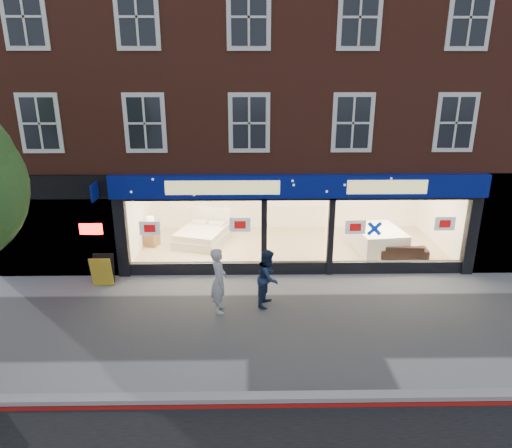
{
  "coord_description": "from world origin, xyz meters",
  "views": [
    {
      "loc": [
        -1.52,
        -10.4,
        6.23
      ],
      "look_at": [
        -1.31,
        2.5,
        1.89
      ],
      "focal_mm": 32.0,
      "sensor_mm": 36.0,
      "label": 1
    }
  ],
  "objects_px": {
    "display_bed": "(203,235)",
    "mattress_stack": "(377,239)",
    "sofa": "(402,250)",
    "a_board": "(103,271)",
    "pedestrian_grey": "(219,280)",
    "pedestrian_blue": "(268,278)"
  },
  "relations": [
    {
      "from": "display_bed",
      "to": "mattress_stack",
      "type": "bearing_deg",
      "value": 10.35
    },
    {
      "from": "sofa",
      "to": "a_board",
      "type": "distance_m",
      "value": 9.91
    },
    {
      "from": "sofa",
      "to": "display_bed",
      "type": "bearing_deg",
      "value": -7.04
    },
    {
      "from": "pedestrian_grey",
      "to": "pedestrian_blue",
      "type": "xyz_separation_m",
      "value": [
        1.34,
        0.34,
        -0.09
      ]
    },
    {
      "from": "sofa",
      "to": "a_board",
      "type": "height_order",
      "value": "a_board"
    },
    {
      "from": "display_bed",
      "to": "sofa",
      "type": "bearing_deg",
      "value": 5.0
    },
    {
      "from": "mattress_stack",
      "to": "pedestrian_blue",
      "type": "relative_size",
      "value": 1.32
    },
    {
      "from": "mattress_stack",
      "to": "pedestrian_grey",
      "type": "bearing_deg",
      "value": -142.39
    },
    {
      "from": "sofa",
      "to": "pedestrian_grey",
      "type": "distance_m",
      "value": 7.03
    },
    {
      "from": "sofa",
      "to": "pedestrian_grey",
      "type": "xyz_separation_m",
      "value": [
        -6.11,
        -3.43,
        0.56
      ]
    },
    {
      "from": "pedestrian_grey",
      "to": "mattress_stack",
      "type": "bearing_deg",
      "value": -56.78
    },
    {
      "from": "sofa",
      "to": "pedestrian_blue",
      "type": "xyz_separation_m",
      "value": [
        -4.77,
        -3.09,
        0.47
      ]
    },
    {
      "from": "sofa",
      "to": "pedestrian_blue",
      "type": "height_order",
      "value": "pedestrian_blue"
    },
    {
      "from": "display_bed",
      "to": "mattress_stack",
      "type": "relative_size",
      "value": 1.11
    },
    {
      "from": "mattress_stack",
      "to": "pedestrian_grey",
      "type": "relative_size",
      "value": 1.19
    },
    {
      "from": "display_bed",
      "to": "a_board",
      "type": "height_order",
      "value": "display_bed"
    },
    {
      "from": "pedestrian_blue",
      "to": "mattress_stack",
      "type": "bearing_deg",
      "value": -28.77
    },
    {
      "from": "sofa",
      "to": "pedestrian_blue",
      "type": "bearing_deg",
      "value": 38.1
    },
    {
      "from": "sofa",
      "to": "pedestrian_blue",
      "type": "relative_size",
      "value": 1.03
    },
    {
      "from": "pedestrian_blue",
      "to": "display_bed",
      "type": "bearing_deg",
      "value": 44.09
    },
    {
      "from": "mattress_stack",
      "to": "sofa",
      "type": "height_order",
      "value": "mattress_stack"
    },
    {
      "from": "pedestrian_grey",
      "to": "pedestrian_blue",
      "type": "distance_m",
      "value": 1.38
    }
  ]
}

